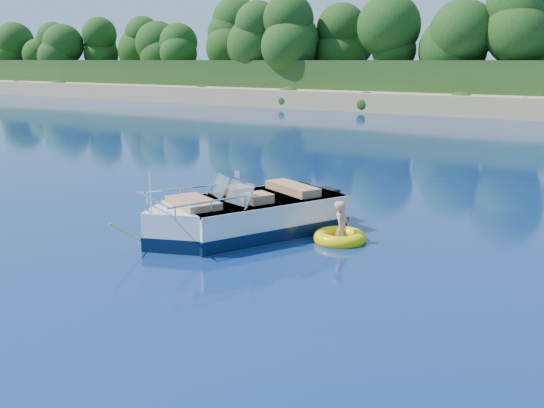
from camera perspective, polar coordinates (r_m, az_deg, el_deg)
name	(u,v)px	position (r m, az deg, el deg)	size (l,w,h in m)	color
ground	(219,249)	(13.35, -5.03, -4.24)	(160.00, 160.00, 0.00)	#0A1C49
motorboat	(242,219)	(14.29, -2.81, -1.42)	(3.59, 5.53, 1.97)	white
tow_tube	(339,238)	(13.93, 6.37, -3.16)	(1.57, 1.57, 0.32)	#FFDF04
boy	(342,241)	(13.94, 6.57, -3.51)	(0.49, 0.32, 1.34)	tan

